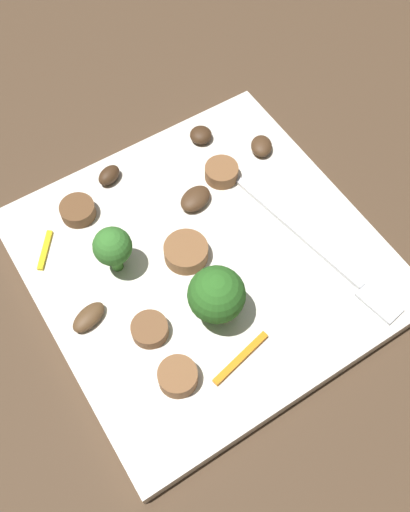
{
  "coord_description": "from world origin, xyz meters",
  "views": [
    {
      "loc": [
        0.2,
        -0.12,
        0.42
      ],
      "look_at": [
        0.0,
        0.0,
        0.02
      ],
      "focal_mm": 40.35,
      "sensor_mm": 36.0,
      "label": 1
    }
  ],
  "objects_px": {
    "mushroom_4": "(201,135)",
    "plate": "(205,261)",
    "broccoli_floret_0": "(113,247)",
    "pepper_strip_1": "(241,358)",
    "sausage_slice_2": "(186,252)",
    "mushroom_3": "(261,146)",
    "fork": "(323,254)",
    "sausage_slice_3": "(222,172)",
    "pepper_strip_3": "(45,250)",
    "mushroom_2": "(109,175)",
    "mushroom_0": "(91,321)",
    "sausage_slice_0": "(150,329)",
    "mushroom_1": "(195,199)",
    "broccoli_floret_1": "(217,295)",
    "sausage_slice_1": "(178,377)",
    "sausage_slice_4": "(78,211)"
  },
  "relations": [
    {
      "from": "mushroom_4",
      "to": "pepper_strip_1",
      "type": "distance_m",
      "value": 0.21
    },
    {
      "from": "broccoli_floret_0",
      "to": "sausage_slice_3",
      "type": "relative_size",
      "value": 1.61
    },
    {
      "from": "pepper_strip_1",
      "to": "broccoli_floret_1",
      "type": "bearing_deg",
      "value": 173.51
    },
    {
      "from": "fork",
      "to": "sausage_slice_2",
      "type": "xyz_separation_m",
      "value": [
        -0.06,
        -0.09,
        0.01
      ]
    },
    {
      "from": "mushroom_2",
      "to": "broccoli_floret_1",
      "type": "bearing_deg",
      "value": 3.11
    },
    {
      "from": "pepper_strip_3",
      "to": "sausage_slice_3",
      "type": "bearing_deg",
      "value": 85.11
    },
    {
      "from": "sausage_slice_4",
      "to": "mushroom_2",
      "type": "xyz_separation_m",
      "value": [
        -0.02,
        0.04,
        0.0
      ]
    },
    {
      "from": "sausage_slice_2",
      "to": "pepper_strip_3",
      "type": "xyz_separation_m",
      "value": [
        -0.07,
        -0.09,
        -0.01
      ]
    },
    {
      "from": "broccoli_floret_0",
      "to": "mushroom_1",
      "type": "height_order",
      "value": "broccoli_floret_0"
    },
    {
      "from": "pepper_strip_3",
      "to": "mushroom_2",
      "type": "bearing_deg",
      "value": 114.71
    },
    {
      "from": "fork",
      "to": "mushroom_0",
      "type": "relative_size",
      "value": 6.04
    },
    {
      "from": "sausage_slice_4",
      "to": "sausage_slice_1",
      "type": "bearing_deg",
      "value": -1.21
    },
    {
      "from": "sausage_slice_4",
      "to": "broccoli_floret_0",
      "type": "bearing_deg",
      "value": 3.61
    },
    {
      "from": "fork",
      "to": "pepper_strip_1",
      "type": "xyz_separation_m",
      "value": [
        0.04,
        -0.11,
        0.0
      ]
    },
    {
      "from": "sausage_slice_3",
      "to": "mushroom_1",
      "type": "distance_m",
      "value": 0.04
    },
    {
      "from": "broccoli_floret_1",
      "to": "sausage_slice_3",
      "type": "relative_size",
      "value": 1.87
    },
    {
      "from": "sausage_slice_2",
      "to": "mushroom_4",
      "type": "relative_size",
      "value": 1.77
    },
    {
      "from": "mushroom_2",
      "to": "mushroom_3",
      "type": "bearing_deg",
      "value": 71.44
    },
    {
      "from": "sausage_slice_4",
      "to": "mushroom_1",
      "type": "distance_m",
      "value": 0.1
    },
    {
      "from": "plate",
      "to": "fork",
      "type": "distance_m",
      "value": 0.1
    },
    {
      "from": "sausage_slice_3",
      "to": "pepper_strip_3",
      "type": "distance_m",
      "value": 0.16
    },
    {
      "from": "sausage_slice_1",
      "to": "pepper_strip_1",
      "type": "bearing_deg",
      "value": 76.38
    },
    {
      "from": "mushroom_3",
      "to": "pepper_strip_3",
      "type": "relative_size",
      "value": 0.65
    },
    {
      "from": "sausage_slice_2",
      "to": "plate",
      "type": "bearing_deg",
      "value": 58.65
    },
    {
      "from": "broccoli_floret_0",
      "to": "pepper_strip_1",
      "type": "relative_size",
      "value": 0.88
    },
    {
      "from": "fork",
      "to": "pepper_strip_1",
      "type": "bearing_deg",
      "value": -80.39
    },
    {
      "from": "mushroom_3",
      "to": "pepper_strip_1",
      "type": "relative_size",
      "value": 0.44
    },
    {
      "from": "plate",
      "to": "mushroom_1",
      "type": "distance_m",
      "value": 0.06
    },
    {
      "from": "mushroom_0",
      "to": "sausage_slice_0",
      "type": "bearing_deg",
      "value": 48.1
    },
    {
      "from": "broccoli_floret_1",
      "to": "mushroom_0",
      "type": "height_order",
      "value": "broccoli_floret_1"
    },
    {
      "from": "broccoli_floret_1",
      "to": "mushroom_3",
      "type": "height_order",
      "value": "broccoli_floret_1"
    },
    {
      "from": "plate",
      "to": "broccoli_floret_0",
      "type": "bearing_deg",
      "value": -114.61
    },
    {
      "from": "fork",
      "to": "pepper_strip_1",
      "type": "distance_m",
      "value": 0.11
    },
    {
      "from": "pepper_strip_1",
      "to": "broccoli_floret_0",
      "type": "bearing_deg",
      "value": -161.46
    },
    {
      "from": "sausage_slice_0",
      "to": "sausage_slice_2",
      "type": "relative_size",
      "value": 0.78
    },
    {
      "from": "mushroom_4",
      "to": "plate",
      "type": "bearing_deg",
      "value": -30.73
    },
    {
      "from": "mushroom_0",
      "to": "pepper_strip_1",
      "type": "distance_m",
      "value": 0.12
    },
    {
      "from": "plate",
      "to": "fork",
      "type": "xyz_separation_m",
      "value": [
        0.05,
        0.08,
        0.01
      ]
    },
    {
      "from": "broccoli_floret_1",
      "to": "broccoli_floret_0",
      "type": "bearing_deg",
      "value": -150.25
    },
    {
      "from": "sausage_slice_2",
      "to": "sausage_slice_0",
      "type": "bearing_deg",
      "value": -54.05
    },
    {
      "from": "sausage_slice_4",
      "to": "sausage_slice_2",
      "type": "bearing_deg",
      "value": 33.51
    },
    {
      "from": "fork",
      "to": "broccoli_floret_0",
      "type": "distance_m",
      "value": 0.17
    },
    {
      "from": "sausage_slice_1",
      "to": "mushroom_0",
      "type": "bearing_deg",
      "value": -155.92
    },
    {
      "from": "sausage_slice_0",
      "to": "sausage_slice_1",
      "type": "xyz_separation_m",
      "value": [
        0.04,
        -0.0,
        0.0
      ]
    },
    {
      "from": "fork",
      "to": "broccoli_floret_0",
      "type": "relative_size",
      "value": 3.79
    },
    {
      "from": "mushroom_2",
      "to": "sausage_slice_2",
      "type": "bearing_deg",
      "value": 8.86
    },
    {
      "from": "broccoli_floret_0",
      "to": "sausage_slice_2",
      "type": "relative_size",
      "value": 1.32
    },
    {
      "from": "fork",
      "to": "mushroom_3",
      "type": "relative_size",
      "value": 7.57
    },
    {
      "from": "sausage_slice_2",
      "to": "mushroom_2",
      "type": "height_order",
      "value": "sausage_slice_2"
    },
    {
      "from": "sausage_slice_0",
      "to": "sausage_slice_4",
      "type": "xyz_separation_m",
      "value": [
        -0.13,
        0.0,
        0.0
      ]
    }
  ]
}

